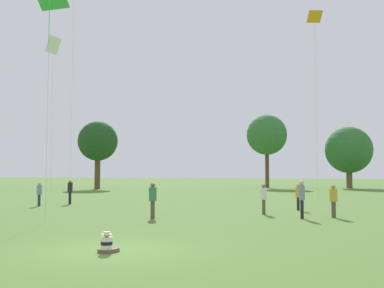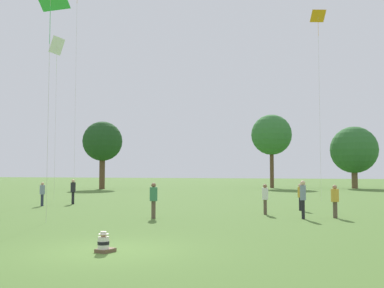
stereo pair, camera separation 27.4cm
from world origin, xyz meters
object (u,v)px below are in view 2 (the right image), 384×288
Objects in this scene: person_standing_4 at (335,198)px; kite_3 at (318,22)px; person_standing_5 at (265,196)px; person_standing_6 at (303,195)px; distant_tree_2 at (354,150)px; person_standing_7 at (300,194)px; person_standing_1 at (154,197)px; distant_tree_1 at (271,135)px; kite_1 at (57,49)px; person_standing_3 at (73,189)px; distant_tree_0 at (102,142)px; seated_toddler at (104,244)px; person_standing_0 at (42,192)px.

person_standing_4 is 0.11× the size of kite_3.
person_standing_5 is 2.66m from person_standing_6.
person_standing_6 is 43.69m from distant_tree_2.
kite_3 is at bearing -93.84° from distant_tree_2.
person_standing_5 reaches higher than person_standing_7.
person_standing_5 is at bearing -156.33° from person_standing_1.
distant_tree_1 is at bearing 69.98° from person_standing_4.
kite_3 is at bearing 152.09° from kite_1.
person_standing_3 is 0.19× the size of distant_tree_0.
seated_toddler is 0.38× the size of person_standing_0.
person_standing_4 is 0.15× the size of distant_tree_1.
seated_toddler is at bearing -58.00° from distant_tree_0.
person_standing_3 is at bearing -100.68° from distant_tree_1.
person_standing_1 is 46.68m from distant_tree_2.
person_standing_4 is at bearing 75.47° from seated_toddler.
person_standing_7 is at bearing 128.19° from kite_1.
person_standing_7 is at bearing -73.67° from person_standing_5.
person_standing_5 is 0.19× the size of distant_tree_2.
person_standing_3 is (-12.04, 15.48, 0.79)m from seated_toddler.
kite_3 is 1.40× the size of distant_tree_1.
person_standing_1 is 0.16× the size of distant_tree_1.
distant_tree_2 reaches higher than person_standing_0.
person_standing_4 is at bearing -174.30° from person_standing_1.
person_standing_5 is at bearing -80.02° from distant_tree_1.
distant_tree_1 is 1.22× the size of distant_tree_2.
kite_3 reaches higher than person_standing_0.
person_standing_1 is 1.07× the size of person_standing_4.
person_standing_6 is 4.80m from person_standing_7.
kite_3 is (3.84, 24.26, 13.48)m from seated_toddler.
person_standing_0 is at bearing 79.70° from kite_1.
distant_tree_1 is (7.81, 39.14, 6.56)m from person_standing_0.
distant_tree_0 reaches higher than seated_toddler.
distant_tree_2 is at bearing 10.32° from distant_tree_1.
person_standing_5 is 17.42m from kite_3.
seated_toddler is 9.16m from person_standing_1.
person_standing_0 is 1.01× the size of person_standing_7.
person_standing_0 is 2.34m from person_standing_3.
person_standing_5 is 41.01m from distant_tree_1.
person_standing_6 is at bearing -45.18° from distant_tree_0.
distant_tree_1 reaches higher than distant_tree_0.
person_standing_6 reaches higher than person_standing_1.
person_standing_6 is 24.85m from kite_1.
seated_toddler is 54.98m from distant_tree_2.
distant_tree_1 reaches higher than person_standing_1.
kite_1 is (-3.63, 5.92, 11.42)m from person_standing_0.
seated_toddler is 0.04× the size of kite_1.
person_standing_5 is 39.54m from distant_tree_0.
person_standing_3 is at bearing 28.60° from person_standing_5.
person_standing_1 is 1.07× the size of person_standing_5.
person_standing_1 is at bearing 61.93° from person_standing_7.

